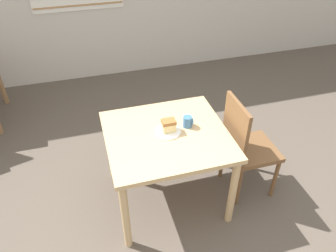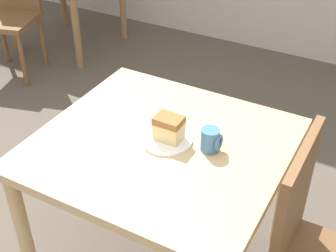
{
  "view_description": "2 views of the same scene",
  "coord_description": "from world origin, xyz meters",
  "px_view_note": "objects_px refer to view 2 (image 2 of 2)",
  "views": [
    {
      "loc": [
        -0.45,
        -1.44,
        2.34
      ],
      "look_at": [
        0.11,
        0.53,
        0.79
      ],
      "focal_mm": 35.0,
      "sensor_mm": 36.0,
      "label": 1
    },
    {
      "loc": [
        0.83,
        -0.77,
        1.84
      ],
      "look_at": [
        0.09,
        0.58,
        0.76
      ],
      "focal_mm": 50.0,
      "sensor_mm": 36.0,
      "label": 2
    }
  ],
  "objects_px": {
    "cake_slice": "(169,128)",
    "plate": "(166,140)",
    "dining_table_near": "(161,162)",
    "chair_far_corner": "(10,8)",
    "coffee_mug": "(211,140)"
  },
  "relations": [
    {
      "from": "chair_far_corner",
      "to": "plate",
      "type": "xyz_separation_m",
      "value": [
        2.02,
        -1.16,
        0.22
      ]
    },
    {
      "from": "dining_table_near",
      "to": "plate",
      "type": "distance_m",
      "value": 0.11
    },
    {
      "from": "cake_slice",
      "to": "plate",
      "type": "bearing_deg",
      "value": -142.56
    },
    {
      "from": "cake_slice",
      "to": "coffee_mug",
      "type": "height_order",
      "value": "cake_slice"
    },
    {
      "from": "chair_far_corner",
      "to": "cake_slice",
      "type": "relative_size",
      "value": 8.94
    },
    {
      "from": "plate",
      "to": "cake_slice",
      "type": "bearing_deg",
      "value": 37.44
    },
    {
      "from": "plate",
      "to": "cake_slice",
      "type": "relative_size",
      "value": 1.92
    },
    {
      "from": "chair_far_corner",
      "to": "plate",
      "type": "bearing_deg",
      "value": -45.93
    },
    {
      "from": "plate",
      "to": "coffee_mug",
      "type": "relative_size",
      "value": 2.21
    },
    {
      "from": "dining_table_near",
      "to": "cake_slice",
      "type": "height_order",
      "value": "cake_slice"
    },
    {
      "from": "plate",
      "to": "coffee_mug",
      "type": "distance_m",
      "value": 0.18
    },
    {
      "from": "chair_far_corner",
      "to": "plate",
      "type": "distance_m",
      "value": 2.34
    },
    {
      "from": "dining_table_near",
      "to": "chair_far_corner",
      "type": "height_order",
      "value": "chair_far_corner"
    },
    {
      "from": "dining_table_near",
      "to": "plate",
      "type": "bearing_deg",
      "value": 51.85
    },
    {
      "from": "chair_far_corner",
      "to": "coffee_mug",
      "type": "height_order",
      "value": "chair_far_corner"
    }
  ]
}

